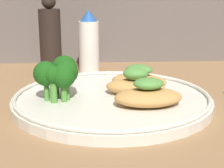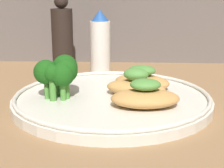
{
  "view_description": "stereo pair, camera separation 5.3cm",
  "coord_description": "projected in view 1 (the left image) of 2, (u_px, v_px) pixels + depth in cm",
  "views": [
    {
      "loc": [
        -2.95,
        -51.3,
        17.24
      ],
      "look_at": [
        0.0,
        0.0,
        3.4
      ],
      "focal_mm": 55.0,
      "sensor_mm": 36.0,
      "label": 1
    },
    {
      "loc": [
        2.36,
        -51.33,
        17.24
      ],
      "look_at": [
        0.0,
        0.0,
        3.4
      ],
      "focal_mm": 55.0,
      "sensor_mm": 36.0,
      "label": 2
    }
  ],
  "objects": [
    {
      "name": "grilled_meat_middle",
      "position": [
        135.0,
        85.0,
        0.54
      ],
      "size": [
        10.3,
        6.96,
        4.4
      ],
      "color": "tan",
      "rests_on": "plate"
    },
    {
      "name": "ground_plane",
      "position": [
        112.0,
        108.0,
        0.54
      ],
      "size": [
        180.0,
        180.0,
        1.0
      ],
      "primitive_type": "cube",
      "color": "#936D47"
    },
    {
      "name": "plate",
      "position": [
        112.0,
        99.0,
        0.54
      ],
      "size": [
        30.98,
        30.98,
        2.0
      ],
      "color": "silver",
      "rests_on": "ground_plane"
    },
    {
      "name": "grilled_meat_back",
      "position": [
        139.0,
        79.0,
        0.58
      ],
      "size": [
        10.99,
        9.17,
        4.04
      ],
      "color": "tan",
      "rests_on": "plate"
    },
    {
      "name": "sauce_bottle",
      "position": [
        89.0,
        43.0,
        0.75
      ],
      "size": [
        4.47,
        4.47,
        13.54
      ],
      "color": "white",
      "rests_on": "ground_plane"
    },
    {
      "name": "grilled_meat_front",
      "position": [
        148.0,
        95.0,
        0.49
      ],
      "size": [
        10.21,
        6.81,
        4.07
      ],
      "color": "tan",
      "rests_on": "plate"
    },
    {
      "name": "pepper_grinder",
      "position": [
        50.0,
        38.0,
        0.74
      ],
      "size": [
        4.7,
        4.7,
        16.79
      ],
      "color": "black",
      "rests_on": "ground_plane"
    },
    {
      "name": "broccoli_bunch",
      "position": [
        59.0,
        74.0,
        0.51
      ],
      "size": [
        6.64,
        5.64,
        6.56
      ],
      "color": "#4C8E38",
      "rests_on": "plate"
    }
  ]
}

